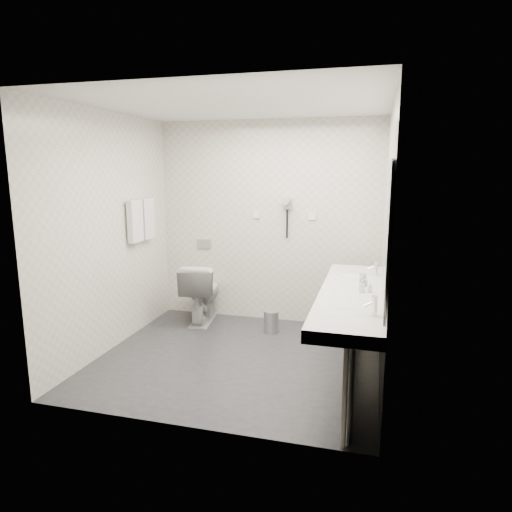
# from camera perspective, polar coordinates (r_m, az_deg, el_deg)

# --- Properties ---
(floor) EXTENTS (2.80, 2.80, 0.00)m
(floor) POSITION_cam_1_polar(r_m,az_deg,el_deg) (4.75, -2.27, -12.78)
(floor) COLOR #25252A
(floor) RESTS_ON ground
(ceiling) EXTENTS (2.80, 2.80, 0.00)m
(ceiling) POSITION_cam_1_polar(r_m,az_deg,el_deg) (4.39, -2.53, 18.65)
(ceiling) COLOR silver
(ceiling) RESTS_ON wall_back
(wall_back) EXTENTS (2.80, 0.00, 2.80)m
(wall_back) POSITION_cam_1_polar(r_m,az_deg,el_deg) (5.64, 1.54, 4.22)
(wall_back) COLOR beige
(wall_back) RESTS_ON floor
(wall_front) EXTENTS (2.80, 0.00, 2.80)m
(wall_front) POSITION_cam_1_polar(r_m,az_deg,el_deg) (3.20, -9.33, -1.13)
(wall_front) COLOR beige
(wall_front) RESTS_ON floor
(wall_left) EXTENTS (0.00, 2.60, 2.60)m
(wall_left) POSITION_cam_1_polar(r_m,az_deg,el_deg) (4.99, -17.94, 2.81)
(wall_left) COLOR beige
(wall_left) RESTS_ON floor
(wall_right) EXTENTS (0.00, 2.60, 2.60)m
(wall_right) POSITION_cam_1_polar(r_m,az_deg,el_deg) (4.20, 16.15, 1.46)
(wall_right) COLOR beige
(wall_right) RESTS_ON floor
(vanity_counter) EXTENTS (0.55, 2.20, 0.10)m
(vanity_counter) POSITION_cam_1_polar(r_m,az_deg,el_deg) (4.11, 12.02, -5.00)
(vanity_counter) COLOR silver
(vanity_counter) RESTS_ON floor
(vanity_panel) EXTENTS (0.03, 2.15, 0.75)m
(vanity_panel) POSITION_cam_1_polar(r_m,az_deg,el_deg) (4.24, 12.13, -10.54)
(vanity_panel) COLOR gray
(vanity_panel) RESTS_ON floor
(vanity_post_near) EXTENTS (0.06, 0.06, 0.75)m
(vanity_post_near) POSITION_cam_1_polar(r_m,az_deg,el_deg) (3.29, 11.68, -17.11)
(vanity_post_near) COLOR silver
(vanity_post_near) RESTS_ON floor
(vanity_post_far) EXTENTS (0.06, 0.06, 0.75)m
(vanity_post_far) POSITION_cam_1_polar(r_m,az_deg,el_deg) (5.22, 13.06, -6.45)
(vanity_post_far) COLOR silver
(vanity_post_far) RESTS_ON floor
(mirror) EXTENTS (0.02, 2.20, 1.05)m
(mirror) POSITION_cam_1_polar(r_m,az_deg,el_deg) (3.98, 16.14, 3.86)
(mirror) COLOR #B2BCC6
(mirror) RESTS_ON wall_right
(basin_near) EXTENTS (0.40, 0.31, 0.05)m
(basin_near) POSITION_cam_1_polar(r_m,az_deg,el_deg) (3.48, 11.45, -7.32)
(basin_near) COLOR silver
(basin_near) RESTS_ON vanity_counter
(basin_far) EXTENTS (0.40, 0.31, 0.05)m
(basin_far) POSITION_cam_1_polar(r_m,az_deg,el_deg) (4.73, 12.46, -2.47)
(basin_far) COLOR silver
(basin_far) RESTS_ON vanity_counter
(faucet_near) EXTENTS (0.04, 0.04, 0.15)m
(faucet_near) POSITION_cam_1_polar(r_m,az_deg,el_deg) (3.44, 14.76, -6.07)
(faucet_near) COLOR silver
(faucet_near) RESTS_ON vanity_counter
(faucet_far) EXTENTS (0.04, 0.04, 0.15)m
(faucet_far) POSITION_cam_1_polar(r_m,az_deg,el_deg) (4.70, 14.88, -1.52)
(faucet_far) COLOR silver
(faucet_far) RESTS_ON vanity_counter
(soap_bottle_a) EXTENTS (0.06, 0.06, 0.11)m
(soap_bottle_a) POSITION_cam_1_polar(r_m,az_deg,el_deg) (4.05, 13.23, -3.73)
(soap_bottle_a) COLOR white
(soap_bottle_a) RESTS_ON vanity_counter
(soap_bottle_b) EXTENTS (0.11, 0.11, 0.10)m
(soap_bottle_b) POSITION_cam_1_polar(r_m,az_deg,el_deg) (4.30, 13.50, -2.96)
(soap_bottle_b) COLOR white
(soap_bottle_b) RESTS_ON vanity_counter
(soap_bottle_c) EXTENTS (0.05, 0.05, 0.10)m
(soap_bottle_c) POSITION_cam_1_polar(r_m,az_deg,el_deg) (4.07, 14.23, -3.77)
(soap_bottle_c) COLOR white
(soap_bottle_c) RESTS_ON vanity_counter
(glass_left) EXTENTS (0.07, 0.07, 0.11)m
(glass_left) POSITION_cam_1_polar(r_m,az_deg,el_deg) (4.28, 13.37, -2.95)
(glass_left) COLOR silver
(glass_left) RESTS_ON vanity_counter
(toilet) EXTENTS (0.53, 0.81, 0.76)m
(toilet) POSITION_cam_1_polar(r_m,az_deg,el_deg) (5.74, -6.92, -4.59)
(toilet) COLOR silver
(toilet) RESTS_ON floor
(flush_plate) EXTENTS (0.18, 0.02, 0.12)m
(flush_plate) POSITION_cam_1_polar(r_m,az_deg,el_deg) (5.92, -6.53, 1.54)
(flush_plate) COLOR #B2B5BA
(flush_plate) RESTS_ON wall_back
(pedal_bin) EXTENTS (0.21, 0.21, 0.25)m
(pedal_bin) POSITION_cam_1_polar(r_m,az_deg,el_deg) (5.40, 1.96, -8.37)
(pedal_bin) COLOR #B2B5BA
(pedal_bin) RESTS_ON floor
(bin_lid) EXTENTS (0.18, 0.18, 0.02)m
(bin_lid) POSITION_cam_1_polar(r_m,az_deg,el_deg) (5.36, 1.97, -7.04)
(bin_lid) COLOR #B2B5BA
(bin_lid) RESTS_ON pedal_bin
(towel_rail) EXTENTS (0.02, 0.62, 0.02)m
(towel_rail) POSITION_cam_1_polar(r_m,az_deg,el_deg) (5.41, -14.52, 6.78)
(towel_rail) COLOR silver
(towel_rail) RESTS_ON wall_left
(towel_near) EXTENTS (0.07, 0.24, 0.48)m
(towel_near) POSITION_cam_1_polar(r_m,az_deg,el_deg) (5.30, -15.06, 4.28)
(towel_near) COLOR silver
(towel_near) RESTS_ON towel_rail
(towel_far) EXTENTS (0.07, 0.24, 0.48)m
(towel_far) POSITION_cam_1_polar(r_m,az_deg,el_deg) (5.54, -13.62, 4.63)
(towel_far) COLOR silver
(towel_far) RESTS_ON towel_rail
(dryer_cradle) EXTENTS (0.10, 0.04, 0.14)m
(dryer_cradle) POSITION_cam_1_polar(r_m,az_deg,el_deg) (5.54, 4.02, 6.67)
(dryer_cradle) COLOR gray
(dryer_cradle) RESTS_ON wall_back
(dryer_barrel) EXTENTS (0.08, 0.14, 0.08)m
(dryer_barrel) POSITION_cam_1_polar(r_m,az_deg,el_deg) (5.46, 3.88, 6.93)
(dryer_barrel) COLOR gray
(dryer_barrel) RESTS_ON dryer_cradle
(dryer_cord) EXTENTS (0.02, 0.02, 0.35)m
(dryer_cord) POSITION_cam_1_polar(r_m,az_deg,el_deg) (5.54, 3.95, 4.08)
(dryer_cord) COLOR black
(dryer_cord) RESTS_ON dryer_cradle
(switch_plate_a) EXTENTS (0.09, 0.02, 0.09)m
(switch_plate_a) POSITION_cam_1_polar(r_m,az_deg,el_deg) (5.65, 0.03, 5.26)
(switch_plate_a) COLOR silver
(switch_plate_a) RESTS_ON wall_back
(switch_plate_b) EXTENTS (0.09, 0.02, 0.09)m
(switch_plate_b) POSITION_cam_1_polar(r_m,az_deg,el_deg) (5.52, 7.10, 5.03)
(switch_plate_b) COLOR silver
(switch_plate_b) RESTS_ON wall_back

